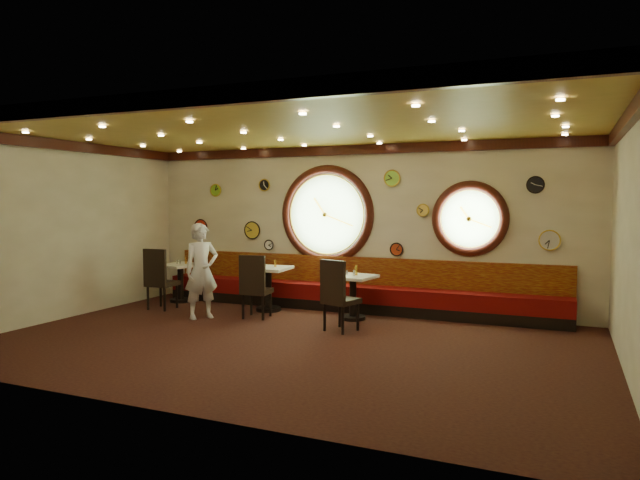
{
  "coord_description": "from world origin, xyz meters",
  "views": [
    {
      "loc": [
        3.77,
        -7.55,
        2.14
      ],
      "look_at": [
        0.19,
        0.8,
        1.5
      ],
      "focal_mm": 32.0,
      "sensor_mm": 36.0,
      "label": 1
    }
  ],
  "objects_px": {
    "chair_a": "(159,275)",
    "condiment_b_pepper": "(265,265)",
    "chair_b": "(255,282)",
    "table_c": "(353,292)",
    "condiment_c_pepper": "(354,273)",
    "condiment_c_salt": "(347,272)",
    "condiment_a_pepper": "(180,262)",
    "condiment_a_bottle": "(186,260)",
    "table_a": "(181,278)",
    "condiment_b_bottle": "(275,263)",
    "table_b": "(268,283)",
    "waiter": "(201,271)",
    "chair_c": "(337,291)",
    "condiment_b_salt": "(264,264)",
    "condiment_c_bottle": "(356,270)",
    "condiment_a_salt": "(177,262)"
  },
  "relations": [
    {
      "from": "chair_a",
      "to": "condiment_b_pepper",
      "type": "height_order",
      "value": "chair_a"
    },
    {
      "from": "chair_b",
      "to": "condiment_b_pepper",
      "type": "xyz_separation_m",
      "value": [
        -0.16,
        0.69,
        0.23
      ]
    },
    {
      "from": "table_c",
      "to": "chair_a",
      "type": "height_order",
      "value": "chair_a"
    },
    {
      "from": "condiment_b_pepper",
      "to": "condiment_c_pepper",
      "type": "xyz_separation_m",
      "value": [
        1.84,
        -0.1,
        -0.05
      ]
    },
    {
      "from": "condiment_c_salt",
      "to": "condiment_a_pepper",
      "type": "height_order",
      "value": "condiment_a_pepper"
    },
    {
      "from": "condiment_b_pepper",
      "to": "chair_b",
      "type": "bearing_deg",
      "value": -76.96
    },
    {
      "from": "condiment_a_bottle",
      "to": "chair_b",
      "type": "bearing_deg",
      "value": -24.09
    },
    {
      "from": "table_a",
      "to": "condiment_b_bottle",
      "type": "height_order",
      "value": "condiment_b_bottle"
    },
    {
      "from": "table_b",
      "to": "condiment_a_pepper",
      "type": "height_order",
      "value": "condiment_a_pepper"
    },
    {
      "from": "table_c",
      "to": "waiter",
      "type": "height_order",
      "value": "waiter"
    },
    {
      "from": "condiment_c_pepper",
      "to": "chair_b",
      "type": "bearing_deg",
      "value": -160.65
    },
    {
      "from": "chair_a",
      "to": "condiment_a_bottle",
      "type": "height_order",
      "value": "chair_a"
    },
    {
      "from": "chair_c",
      "to": "condiment_a_bottle",
      "type": "height_order",
      "value": "chair_c"
    },
    {
      "from": "chair_a",
      "to": "condiment_c_salt",
      "type": "height_order",
      "value": "chair_a"
    },
    {
      "from": "chair_c",
      "to": "condiment_b_salt",
      "type": "xyz_separation_m",
      "value": [
        -1.99,
        1.18,
        0.23
      ]
    },
    {
      "from": "condiment_a_pepper",
      "to": "condiment_c_bottle",
      "type": "bearing_deg",
      "value": -2.14
    },
    {
      "from": "condiment_c_pepper",
      "to": "waiter",
      "type": "distance_m",
      "value": 2.75
    },
    {
      "from": "condiment_c_pepper",
      "to": "condiment_b_bottle",
      "type": "distance_m",
      "value": 1.71
    },
    {
      "from": "table_b",
      "to": "chair_a",
      "type": "relative_size",
      "value": 1.15
    },
    {
      "from": "table_b",
      "to": "condiment_c_salt",
      "type": "relative_size",
      "value": 9.94
    },
    {
      "from": "table_c",
      "to": "condiment_c_salt",
      "type": "relative_size",
      "value": 9.54
    },
    {
      "from": "table_b",
      "to": "condiment_a_bottle",
      "type": "relative_size",
      "value": 5.96
    },
    {
      "from": "table_a",
      "to": "condiment_c_bottle",
      "type": "relative_size",
      "value": 5.08
    },
    {
      "from": "table_a",
      "to": "chair_c",
      "type": "bearing_deg",
      "value": -17.49
    },
    {
      "from": "table_c",
      "to": "waiter",
      "type": "xyz_separation_m",
      "value": [
        -2.54,
        -1.0,
        0.36
      ]
    },
    {
      "from": "condiment_b_bottle",
      "to": "waiter",
      "type": "height_order",
      "value": "waiter"
    },
    {
      "from": "chair_c",
      "to": "condiment_c_pepper",
      "type": "relative_size",
      "value": 6.84
    },
    {
      "from": "table_b",
      "to": "condiment_b_bottle",
      "type": "relative_size",
      "value": 6.09
    },
    {
      "from": "condiment_b_pepper",
      "to": "condiment_c_salt",
      "type": "bearing_deg",
      "value": 0.54
    },
    {
      "from": "condiment_c_bottle",
      "to": "condiment_c_pepper",
      "type": "bearing_deg",
      "value": -90.49
    },
    {
      "from": "condiment_a_salt",
      "to": "condiment_b_pepper",
      "type": "relative_size",
      "value": 0.98
    },
    {
      "from": "table_a",
      "to": "condiment_b_salt",
      "type": "bearing_deg",
      "value": -2.5
    },
    {
      "from": "chair_c",
      "to": "condiment_b_pepper",
      "type": "xyz_separation_m",
      "value": [
        -1.9,
        1.05,
        0.22
      ]
    },
    {
      "from": "table_a",
      "to": "condiment_b_salt",
      "type": "height_order",
      "value": "condiment_b_salt"
    },
    {
      "from": "condiment_c_salt",
      "to": "condiment_b_bottle",
      "type": "xyz_separation_m",
      "value": [
        -1.52,
        0.12,
        0.08
      ]
    },
    {
      "from": "waiter",
      "to": "condiment_c_salt",
      "type": "bearing_deg",
      "value": -32.94
    },
    {
      "from": "condiment_a_salt",
      "to": "condiment_b_salt",
      "type": "bearing_deg",
      "value": -2.24
    },
    {
      "from": "chair_b",
      "to": "condiment_c_pepper",
      "type": "xyz_separation_m",
      "value": [
        1.68,
        0.59,
        0.19
      ]
    },
    {
      "from": "condiment_c_pepper",
      "to": "chair_a",
      "type": "bearing_deg",
      "value": -171.2
    },
    {
      "from": "chair_c",
      "to": "condiment_c_bottle",
      "type": "distance_m",
      "value": 1.1
    },
    {
      "from": "condiment_a_bottle",
      "to": "condiment_b_bottle",
      "type": "bearing_deg",
      "value": -4.44
    },
    {
      "from": "condiment_c_salt",
      "to": "condiment_c_bottle",
      "type": "distance_m",
      "value": 0.18
    },
    {
      "from": "condiment_a_pepper",
      "to": "condiment_c_pepper",
      "type": "bearing_deg",
      "value": -3.81
    },
    {
      "from": "table_c",
      "to": "condiment_b_bottle",
      "type": "bearing_deg",
      "value": 174.38
    },
    {
      "from": "chair_b",
      "to": "condiment_c_bottle",
      "type": "relative_size",
      "value": 4.04
    },
    {
      "from": "chair_c",
      "to": "condiment_b_salt",
      "type": "relative_size",
      "value": 6.55
    },
    {
      "from": "condiment_b_pepper",
      "to": "condiment_c_bottle",
      "type": "xyz_separation_m",
      "value": [
        1.84,
        0.02,
        -0.01
      ]
    },
    {
      "from": "condiment_b_salt",
      "to": "condiment_c_pepper",
      "type": "bearing_deg",
      "value": -6.67
    },
    {
      "from": "condiment_a_pepper",
      "to": "condiment_b_bottle",
      "type": "xyz_separation_m",
      "value": [
        2.26,
        -0.03,
        0.08
      ]
    },
    {
      "from": "chair_a",
      "to": "condiment_a_pepper",
      "type": "distance_m",
      "value": 0.88
    }
  ]
}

